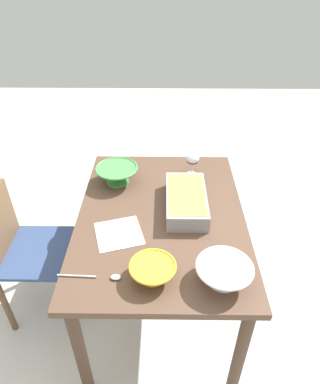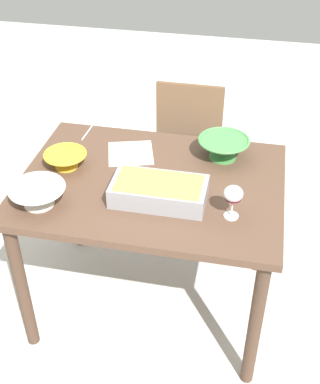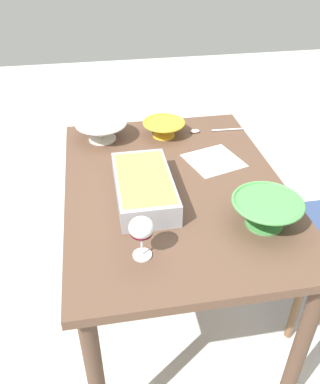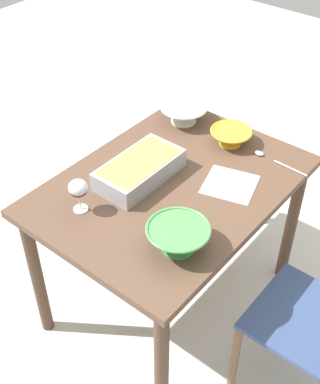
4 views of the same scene
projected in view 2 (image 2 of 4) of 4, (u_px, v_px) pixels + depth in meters
The scene contains 10 objects.
ground_plane at pixel (153, 301), 2.72m from camera, with size 8.00×8.00×0.00m, color beige.
dining_table at pixel (151, 200), 2.32m from camera, with size 1.15×0.84×0.78m.
chair at pixel (185, 149), 3.04m from camera, with size 0.41×0.40×0.84m.
wine_glass at pixel (233, 196), 2.00m from camera, with size 0.08×0.08×0.15m.
casserole_dish at pixel (159, 190), 2.12m from camera, with size 0.39×0.20×0.09m.
mixing_bowl at pixel (38, 194), 2.10m from camera, with size 0.23×0.23×0.09m.
small_bowl at pixel (66, 159), 2.32m from camera, with size 0.20×0.20×0.07m.
serving_bowl at pixel (223, 147), 2.38m from camera, with size 0.24×0.24×0.10m.
serving_spoon at pixel (80, 142), 2.51m from camera, with size 0.03×0.27×0.01m.
napkin at pixel (131, 153), 2.44m from camera, with size 0.21×0.21×0.00m, color white.
Camera 2 is at (0.41, -1.80, 2.09)m, focal length 48.25 mm.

